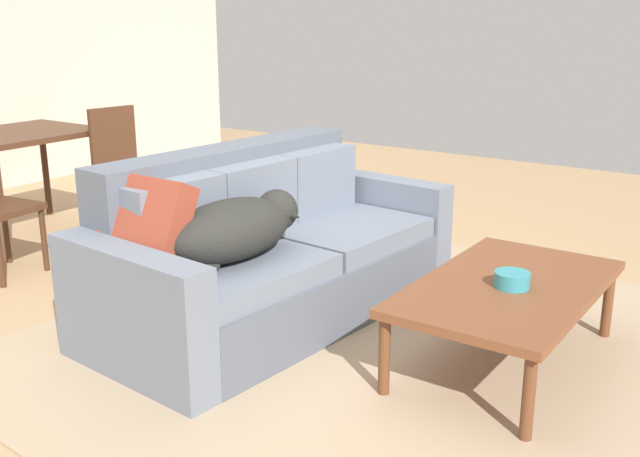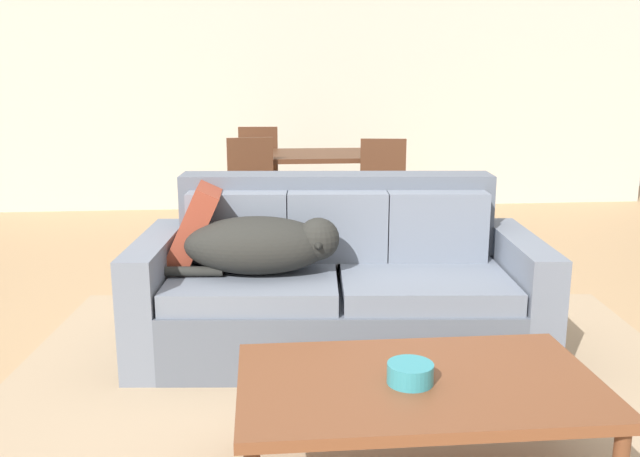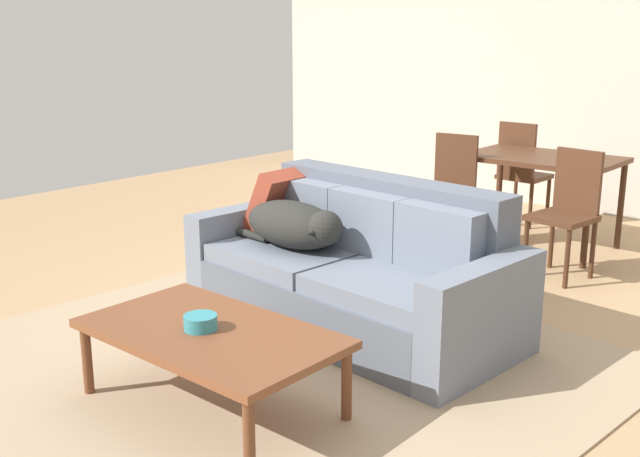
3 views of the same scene
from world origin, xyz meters
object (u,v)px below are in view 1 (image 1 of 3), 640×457
at_px(dining_table, 5,145).
at_px(throw_pillow_by_left_arm, 143,227).
at_px(couch, 268,254).
at_px(coffee_table, 508,291).
at_px(bowl_on_coffee_table, 512,280).
at_px(dog_on_left_cushion, 235,228).
at_px(dining_chair_near_right, 123,166).

bearing_deg(dining_table, throw_pillow_by_left_arm, -109.51).
distance_m(couch, coffee_table, 1.29).
relative_size(coffee_table, bowl_on_coffee_table, 7.85).
bearing_deg(bowl_on_coffee_table, dog_on_left_cushion, 112.04).
xyz_separation_m(couch, dog_on_left_cushion, (-0.39, -0.12, 0.26)).
xyz_separation_m(throw_pillow_by_left_arm, dining_chair_near_right, (1.31, 1.65, -0.13)).
distance_m(throw_pillow_by_left_arm, dining_table, 2.42).
bearing_deg(coffee_table, dining_chair_near_right, 81.93).
bearing_deg(dining_chair_near_right, bowl_on_coffee_table, -90.39).
distance_m(dog_on_left_cushion, dining_table, 2.55).
bearing_deg(dining_chair_near_right, dog_on_left_cushion, -108.55).
relative_size(couch, dining_table, 1.77).
xyz_separation_m(dining_table, dining_chair_near_right, (0.51, -0.63, -0.17)).
xyz_separation_m(couch, bowl_on_coffee_table, (0.09, -1.31, 0.10)).
xyz_separation_m(couch, coffee_table, (0.13, -1.29, 0.03)).
height_order(dog_on_left_cushion, bowl_on_coffee_table, dog_on_left_cushion).
height_order(dog_on_left_cushion, throw_pillow_by_left_arm, throw_pillow_by_left_arm).
height_order(coffee_table, bowl_on_coffee_table, bowl_on_coffee_table).
height_order(bowl_on_coffee_table, dining_table, dining_table).
height_order(couch, dog_on_left_cushion, couch).
distance_m(couch, throw_pillow_by_left_arm, 0.82).
bearing_deg(coffee_table, dog_on_left_cushion, 114.05).
distance_m(bowl_on_coffee_table, dining_chair_near_right, 3.11).
distance_m(coffee_table, dining_table, 3.69).
relative_size(coffee_table, dining_chair_near_right, 1.34).
height_order(couch, coffee_table, couch).
bearing_deg(throw_pillow_by_left_arm, couch, -8.61).
relative_size(dog_on_left_cushion, dining_chair_near_right, 0.98).
height_order(throw_pillow_by_left_arm, dining_table, throw_pillow_by_left_arm).
bearing_deg(bowl_on_coffee_table, dining_table, 90.56).
relative_size(couch, throw_pillow_by_left_arm, 4.77).
bearing_deg(dining_table, bowl_on_coffee_table, -89.44).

